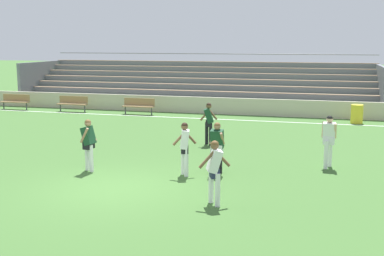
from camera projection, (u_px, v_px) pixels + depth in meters
ground_plane at (115, 188)px, 13.60m from camera, size 160.00×160.00×0.00m
field_line_sideline at (215, 119)px, 25.70m from camera, size 44.00×0.12×0.01m
sideline_wall at (222, 106)px, 27.36m from camera, size 48.00×0.16×0.93m
bleacher_stand at (196, 83)px, 31.24m from camera, size 22.32×5.56×3.21m
bench_centre_sideline at (16, 100)px, 29.31m from camera, size 1.80×0.40×0.90m
bench_near_wall_gap at (139, 105)px, 27.27m from camera, size 1.80×0.40×0.90m
bench_far_right at (73, 102)px, 28.33m from camera, size 1.80×0.40×0.90m
trash_bin at (357, 114)px, 24.35m from camera, size 0.59×0.59×0.93m
player_dark_wide_right at (217, 144)px, 14.90m from camera, size 0.45×0.60×1.61m
player_white_trailing_run at (185, 144)px, 14.75m from camera, size 0.66×0.49×1.63m
player_dark_on_ball at (209, 120)px, 19.18m from camera, size 0.63×0.47×1.66m
player_white_deep_cover at (329, 137)px, 15.66m from camera, size 0.47×0.46×1.70m
player_dark_pressing_high at (89, 141)px, 15.27m from camera, size 0.41×0.49×1.64m
player_white_challenging at (215, 167)px, 12.09m from camera, size 0.75×0.50×1.63m
soccer_ball at (213, 171)px, 14.98m from camera, size 0.22×0.22×0.22m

